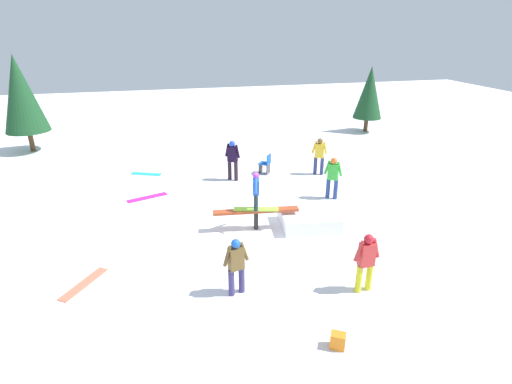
% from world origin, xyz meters
% --- Properties ---
extents(ground_plane, '(60.00, 60.00, 0.00)m').
position_xyz_m(ground_plane, '(0.00, 0.00, 0.00)').
color(ground_plane, white).
extents(rail_feature, '(2.71, 0.58, 0.67)m').
position_xyz_m(rail_feature, '(0.00, 0.00, 0.58)').
color(rail_feature, black).
rests_on(rail_feature, ground).
extents(snow_kicker_ramp, '(1.96, 1.69, 0.48)m').
position_xyz_m(snow_kicker_ramp, '(-1.71, 0.19, 0.24)').
color(snow_kicker_ramp, white).
rests_on(snow_kicker_ramp, ground).
extents(main_rider_on_rail, '(1.43, 0.70, 1.24)m').
position_xyz_m(main_rider_on_rail, '(0.00, 0.00, 1.27)').
color(main_rider_on_rail, '#91D136').
rests_on(main_rider_on_rail, rail_feature).
extents(bystander_black, '(0.60, 0.48, 1.68)m').
position_xyz_m(bystander_black, '(-0.07, -4.40, 0.95)').
color(bystander_black, '#271A28').
rests_on(bystander_black, ground).
extents(bystander_brown, '(0.67, 0.30, 1.49)m').
position_xyz_m(bystander_brown, '(1.23, 3.09, 0.84)').
color(bystander_brown, '#3C3469').
rests_on(bystander_brown, ground).
extents(bystander_yellow, '(0.64, 0.40, 1.60)m').
position_xyz_m(bystander_yellow, '(-3.79, -4.20, 0.90)').
color(bystander_yellow, navy).
rests_on(bystander_yellow, ground).
extents(bystander_green, '(0.61, 0.49, 1.59)m').
position_xyz_m(bystander_green, '(-3.31, -1.68, 0.89)').
color(bystander_green, navy).
rests_on(bystander_green, ground).
extents(bystander_red, '(0.70, 0.25, 1.56)m').
position_xyz_m(bystander_red, '(-1.80, 3.71, 0.87)').
color(bystander_red, yellow).
rests_on(bystander_red, ground).
extents(loose_snowboard_coral, '(1.07, 1.37, 0.02)m').
position_xyz_m(loose_snowboard_coral, '(4.90, 1.84, 0.01)').
color(loose_snowboard_coral, '#EC7253').
rests_on(loose_snowboard_coral, ground).
extents(loose_snowboard_magenta, '(1.51, 0.75, 0.02)m').
position_xyz_m(loose_snowboard_magenta, '(3.40, -3.33, 0.01)').
color(loose_snowboard_magenta, '#D21FA2').
rests_on(loose_snowboard_magenta, ground).
extents(loose_snowboard_cyan, '(1.33, 0.76, 0.02)m').
position_xyz_m(loose_snowboard_cyan, '(3.47, -5.94, 0.01)').
color(loose_snowboard_cyan, '#1DBBD0').
rests_on(loose_snowboard_cyan, ground).
extents(folding_chair, '(0.61, 0.61, 0.88)m').
position_xyz_m(folding_chair, '(-1.59, -4.82, 0.41)').
color(folding_chair, '#3F3F44').
rests_on(folding_chair, ground).
extents(backpack_on_snow, '(0.37, 0.34, 0.34)m').
position_xyz_m(backpack_on_snow, '(-0.41, 5.30, 0.17)').
color(backpack_on_snow, orange).
rests_on(backpack_on_snow, ground).
extents(pine_tree_near, '(1.67, 1.67, 3.79)m').
position_xyz_m(pine_tree_near, '(-9.32, -10.45, 2.30)').
color(pine_tree_near, '#4C331E').
rests_on(pine_tree_near, ground).
extents(pine_tree_far, '(2.08, 2.08, 4.74)m').
position_xyz_m(pine_tree_far, '(9.13, -10.82, 2.88)').
color(pine_tree_far, '#4C331E').
rests_on(pine_tree_far, ground).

